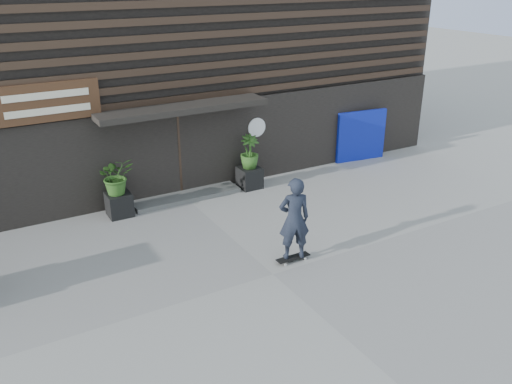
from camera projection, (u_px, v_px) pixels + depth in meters
ground at (273, 274)px, 11.15m from camera, size 80.00×80.00×0.00m
entrance_step at (186, 196)px, 14.80m from camera, size 3.00×0.80×0.12m
planter_pot_left at (119, 204)px, 13.68m from camera, size 0.60×0.60×0.60m
bamboo_left at (116, 176)px, 13.38m from camera, size 0.86×0.75×0.96m
planter_pot_right at (250, 178)px, 15.42m from camera, size 0.60×0.60×0.60m
bamboo_right at (249, 152)px, 15.12m from camera, size 0.54×0.54×0.96m
blue_tarp at (361, 136)px, 17.43m from camera, size 1.75×0.33×1.64m
building at (115, 29)px, 17.57m from camera, size 18.00×11.00×8.00m
skateboarder at (294, 219)px, 11.27m from camera, size 0.78×0.62×1.92m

